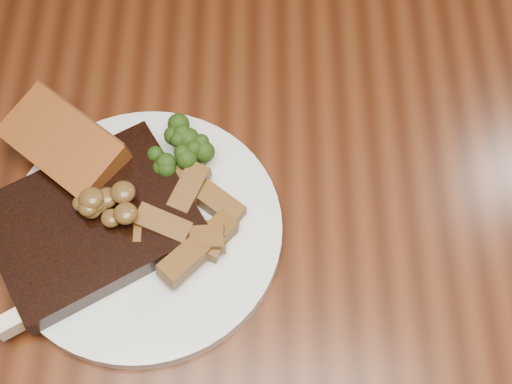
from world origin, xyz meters
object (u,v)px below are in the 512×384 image
steak (92,223)px  potato_wedges (195,229)px  garlic_bread (68,155)px  plate (145,231)px  dining_table (267,240)px

steak → potato_wedges: steak is taller
steak → garlic_bread: size_ratio=1.53×
plate → garlic_bread: 0.11m
potato_wedges → plate: bearing=173.2°
plate → garlic_bread: (-0.08, 0.07, 0.02)m
garlic_bread → steak: bearing=-27.6°
dining_table → potato_wedges: size_ratio=14.49×
plate → steak: bearing=-179.7°
garlic_bread → potato_wedges: (0.13, -0.08, -0.00)m
plate → potato_wedges: potato_wedges is taller
dining_table → plate: size_ratio=6.02×
plate → potato_wedges: bearing=-6.8°
plate → steak: size_ratio=1.46×
garlic_bread → potato_wedges: size_ratio=1.08×
dining_table → steak: size_ratio=8.77×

